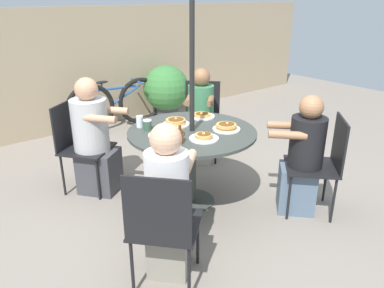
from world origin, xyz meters
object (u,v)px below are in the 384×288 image
at_px(patio_chair_south, 323,160).
at_px(patio_chair_west, 202,115).
at_px(diner_north, 94,141).
at_px(pancake_plate_d, 202,116).
at_px(diner_south, 302,159).
at_px(pancake_plate_b, 176,122).
at_px(pancake_plate_c, 226,127).
at_px(pancake_plate_e, 204,137).
at_px(diner_east, 168,207).
at_px(syrup_bottle, 180,136).
at_px(drinking_glass_a, 140,122).
at_px(coffee_cup, 147,125).
at_px(bicycle, 116,104).
at_px(patio_chair_north, 78,141).
at_px(potted_shrub, 166,90).
at_px(diner_west, 201,119).
at_px(patio_table, 192,140).
at_px(pancake_plate_a, 163,134).
at_px(patio_chair_east, 162,223).

relative_size(patio_chair_south, patio_chair_west, 1.00).
distance_m(diner_north, pancake_plate_d, 1.13).
height_order(diner_south, pancake_plate_b, diner_south).
xyz_separation_m(pancake_plate_c, pancake_plate_e, (-0.32, -0.05, -0.01)).
distance_m(diner_east, pancake_plate_b, 1.20).
distance_m(patio_chair_south, syrup_bottle, 1.33).
xyz_separation_m(pancake_plate_d, drinking_glass_a, (-0.66, 0.13, 0.04)).
height_order(diner_north, coffee_cup, diner_north).
xyz_separation_m(diner_south, bicycle, (-0.20, 3.20, -0.15)).
bearing_deg(patio_chair_north, drinking_glass_a, 87.90).
distance_m(pancake_plate_c, syrup_bottle, 0.54).
relative_size(patio_chair_north, patio_chair_south, 1.00).
distance_m(patio_chair_south, bicycle, 3.35).
bearing_deg(potted_shrub, pancake_plate_d, -115.51).
relative_size(diner_west, coffee_cup, 11.87).
bearing_deg(patio_chair_south, patio_chair_west, 46.18).
relative_size(patio_table, drinking_glass_a, 10.83).
bearing_deg(diner_south, patio_chair_south, -90.00).
height_order(patio_chair_west, bicycle, patio_chair_west).
height_order(patio_chair_south, patio_chair_west, same).
bearing_deg(patio_chair_west, patio_chair_north, 40.96).
xyz_separation_m(diner_south, potted_shrub, (0.62, 3.05, -0.03)).
height_order(patio_chair_north, pancake_plate_e, patio_chair_north).
height_order(coffee_cup, drinking_glass_a, drinking_glass_a).
xyz_separation_m(pancake_plate_d, pancake_plate_e, (-0.40, -0.49, 0.00)).
distance_m(patio_chair_south, pancake_plate_c, 0.92).
relative_size(diner_east, pancake_plate_c, 4.52).
bearing_deg(diner_north, pancake_plate_a, 75.82).
bearing_deg(diner_east, drinking_glass_a, 115.98).
height_order(drinking_glass_a, bicycle, drinking_glass_a).
relative_size(syrup_bottle, drinking_glass_a, 1.44).
height_order(pancake_plate_c, bicycle, pancake_plate_c).
bearing_deg(bicycle, syrup_bottle, -99.30).
distance_m(coffee_cup, potted_shrub, 2.62).
relative_size(patio_chair_east, diner_east, 0.79).
bearing_deg(coffee_cup, pancake_plate_a, -85.73).
xyz_separation_m(patio_chair_west, bicycle, (-0.35, 1.60, -0.15)).
xyz_separation_m(patio_chair_south, pancake_plate_d, (-0.48, 1.13, 0.24)).
height_order(diner_south, coffee_cup, diner_south).
relative_size(patio_chair_west, pancake_plate_b, 3.58).
relative_size(pancake_plate_a, potted_shrub, 0.29).
bearing_deg(diner_north, pancake_plate_d, 112.43).
distance_m(pancake_plate_e, drinking_glass_a, 0.68).
relative_size(pancake_plate_e, drinking_glass_a, 2.34).
bearing_deg(drinking_glass_a, patio_chair_west, 21.94).
relative_size(patio_chair_north, pancake_plate_b, 3.58).
distance_m(diner_east, pancake_plate_d, 1.46).
xyz_separation_m(patio_chair_east, potted_shrub, (2.21, 3.11, -0.03)).
distance_m(pancake_plate_d, bicycle, 2.24).
height_order(diner_south, pancake_plate_e, diner_south).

